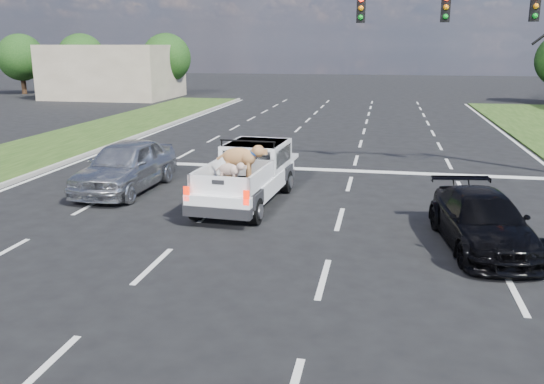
{
  "coord_description": "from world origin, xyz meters",
  "views": [
    {
      "loc": [
        2.76,
        -10.35,
        4.38
      ],
      "look_at": [
        0.35,
        2.0,
        1.16
      ],
      "focal_mm": 38.0,
      "sensor_mm": 36.0,
      "label": 1
    }
  ],
  "objects_px": {
    "black_coupe": "(482,221)",
    "traffic_signal": "(526,34)",
    "silver_sedan": "(126,165)",
    "pickup_truck": "(248,174)"
  },
  "relations": [
    {
      "from": "black_coupe",
      "to": "traffic_signal",
      "type": "bearing_deg",
      "value": 66.66
    },
    {
      "from": "silver_sedan",
      "to": "black_coupe",
      "type": "xyz_separation_m",
      "value": [
        10.0,
        -3.36,
        -0.17
      ]
    },
    {
      "from": "traffic_signal",
      "to": "pickup_truck",
      "type": "xyz_separation_m",
      "value": [
        -8.16,
        -5.39,
        -3.87
      ]
    },
    {
      "from": "traffic_signal",
      "to": "silver_sedan",
      "type": "distance_m",
      "value": 13.64
    },
    {
      "from": "traffic_signal",
      "to": "silver_sedan",
      "type": "xyz_separation_m",
      "value": [
        -12.2,
        -4.67,
        -3.94
      ]
    },
    {
      "from": "traffic_signal",
      "to": "black_coupe",
      "type": "distance_m",
      "value": 9.28
    },
    {
      "from": "silver_sedan",
      "to": "black_coupe",
      "type": "bearing_deg",
      "value": -16.92
    },
    {
      "from": "traffic_signal",
      "to": "black_coupe",
      "type": "bearing_deg",
      "value": -105.3
    },
    {
      "from": "pickup_truck",
      "to": "silver_sedan",
      "type": "xyz_separation_m",
      "value": [
        -4.03,
        0.72,
        -0.07
      ]
    },
    {
      "from": "traffic_signal",
      "to": "pickup_truck",
      "type": "bearing_deg",
      "value": -146.57
    }
  ]
}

